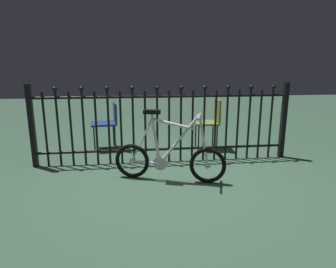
% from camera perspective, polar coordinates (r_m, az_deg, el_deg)
% --- Properties ---
extents(ground_plane, '(20.00, 20.00, 0.00)m').
position_cam_1_polar(ground_plane, '(3.65, 0.64, -9.25)').
color(ground_plane, '#35533F').
extents(iron_fence, '(3.77, 0.07, 1.17)m').
position_cam_1_polar(iron_fence, '(4.21, -1.50, 2.30)').
color(iron_fence, black).
rests_on(iron_fence, ground).
extents(bicycle, '(1.35, 0.54, 0.89)m').
position_cam_1_polar(bicycle, '(3.58, 0.15, -4.65)').
color(bicycle, black).
rests_on(bicycle, ground).
extents(chair_olive, '(0.41, 0.41, 0.85)m').
position_cam_1_polar(chair_olive, '(4.97, 8.51, 2.95)').
color(chair_olive, black).
rests_on(chair_olive, ground).
extents(chair_navy, '(0.48, 0.48, 0.79)m').
position_cam_1_polar(chair_navy, '(5.04, -11.76, 2.64)').
color(chair_navy, black).
rests_on(chair_navy, ground).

